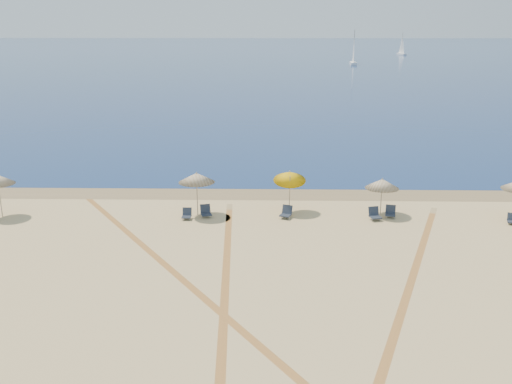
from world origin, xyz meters
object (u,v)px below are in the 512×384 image
Objects in this scene: umbrella_2 at (197,178)px; chair_4 at (206,212)px; chair_3 at (187,214)px; chair_6 at (375,214)px; chair_7 at (390,212)px; chair_8 at (512,219)px; chair_5 at (286,212)px; sailboat_1 at (354,54)px; umbrella_3 at (290,176)px; sailboat_0 at (402,48)px; umbrella_4 at (382,184)px.

chair_4 is (0.51, -0.30, -1.95)m from umbrella_2.
chair_3 is (-0.54, -0.70, -1.98)m from umbrella_2.
chair_6 is 1.07× the size of chair_7.
chair_8 is at bearing 3.50° from chair_7.
chair_8 is at bearing 18.76° from chair_5.
chair_4 is at bearing -165.85° from chair_8.
chair_6 is 127.37m from sailboat_1.
sailboat_1 reaches higher than umbrella_3.
chair_3 is 0.08× the size of sailboat_0.
chair_6 is at bearing -94.08° from sailboat_1.
umbrella_4 is 0.24× the size of sailboat_1.
chair_5 is (5.18, -0.38, -1.95)m from umbrella_2.
umbrella_3 is 3.31× the size of chair_6.
chair_5 is 181.07m from sailboat_0.
chair_3 is 0.82× the size of chair_7.
umbrella_3 is 0.36× the size of sailboat_0.
umbrella_2 is 1.17× the size of umbrella_4.
sailboat_0 reaches higher than chair_6.
sailboat_1 reaches higher than sailboat_0.
sailboat_0 reaches higher than umbrella_4.
umbrella_3 reaches higher than chair_8.
sailboat_1 is (21.82, 124.96, 0.56)m from umbrella_3.
umbrella_3 is 1.22× the size of umbrella_4.
sailboat_1 reaches higher than umbrella_4.
umbrella_2 is at bearing -161.98° from chair_5.
sailboat_0 is (51.84, 175.40, 2.04)m from chair_3.
chair_8 is 0.08× the size of sailboat_1.
chair_5 reaches higher than chair_8.
umbrella_4 is (10.72, 0.28, -0.37)m from umbrella_2.
chair_6 is 0.11× the size of sailboat_0.
chair_8 is (17.28, -0.85, -0.05)m from chair_4.
sailboat_0 is (46.12, 175.08, 2.00)m from chair_5.
sailboat_0 is (40.08, 174.84, 2.02)m from chair_7.
chair_7 reaches higher than chair_8.
umbrella_4 is 2.58× the size of chair_5.
sailboat_0 is at bearing 74.36° from chair_3.
sailboat_0 is at bearing 76.90° from umbrella_4.
sailboat_0 is at bearing 73.63° from umbrella_2.
umbrella_2 is at bearing 53.38° from chair_3.
chair_8 is at bearing -3.70° from umbrella_2.
sailboat_0 reaches higher than chair_4.
chair_5 is (-5.54, -0.66, -1.57)m from umbrella_4.
chair_8 is 179.02m from sailboat_0.
sailboat_0 reaches higher than umbrella_3.
chair_5 is at bearing -119.82° from sailboat_0.
chair_6 is 1.20× the size of chair_8.
umbrella_2 is at bearing -173.26° from umbrella_3.
umbrella_3 is 12.69m from chair_8.
umbrella_3 is 3.96× the size of chair_8.
umbrella_4 is 126.40m from sailboat_1.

